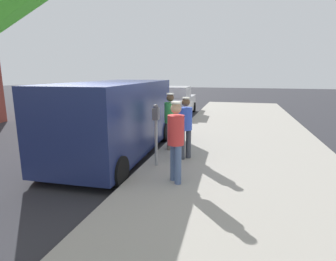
{
  "coord_description": "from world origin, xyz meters",
  "views": [
    {
      "loc": [
        3.26,
        -5.65,
        2.41
      ],
      "look_at": [
        1.65,
        0.51,
        1.05
      ],
      "focal_mm": 29.06,
      "sensor_mm": 36.0,
      "label": 1
    }
  ],
  "objects_px": {
    "parking_meter_near": "(156,125)",
    "parked_van": "(116,117)",
    "pedestrian_in_green": "(170,118)",
    "pedestrian_in_blue": "(186,124)",
    "pedestrian_in_red": "(176,137)",
    "parked_sedan_ahead": "(175,102)"
  },
  "relations": [
    {
      "from": "pedestrian_in_green",
      "to": "pedestrian_in_blue",
      "type": "height_order",
      "value": "pedestrian_in_green"
    },
    {
      "from": "parked_van",
      "to": "pedestrian_in_blue",
      "type": "bearing_deg",
      "value": -5.44
    },
    {
      "from": "pedestrian_in_green",
      "to": "parked_van",
      "type": "relative_size",
      "value": 0.32
    },
    {
      "from": "parked_van",
      "to": "parked_sedan_ahead",
      "type": "height_order",
      "value": "parked_van"
    },
    {
      "from": "parking_meter_near",
      "to": "parked_sedan_ahead",
      "type": "relative_size",
      "value": 0.34
    },
    {
      "from": "pedestrian_in_blue",
      "to": "parked_van",
      "type": "xyz_separation_m",
      "value": [
        -2.09,
        0.2,
        0.07
      ]
    },
    {
      "from": "parking_meter_near",
      "to": "parked_sedan_ahead",
      "type": "bearing_deg",
      "value": 100.27
    },
    {
      "from": "parking_meter_near",
      "to": "parked_van",
      "type": "relative_size",
      "value": 0.29
    },
    {
      "from": "pedestrian_in_green",
      "to": "pedestrian_in_blue",
      "type": "xyz_separation_m",
      "value": [
        0.62,
        -0.82,
        -0.02
      ]
    },
    {
      "from": "pedestrian_in_blue",
      "to": "parked_sedan_ahead",
      "type": "bearing_deg",
      "value": 105.09
    },
    {
      "from": "parking_meter_near",
      "to": "pedestrian_in_blue",
      "type": "xyz_separation_m",
      "value": [
        0.59,
        0.72,
        -0.1
      ]
    },
    {
      "from": "pedestrian_in_green",
      "to": "parked_van",
      "type": "bearing_deg",
      "value": -157.07
    },
    {
      "from": "parking_meter_near",
      "to": "parked_van",
      "type": "height_order",
      "value": "parked_van"
    },
    {
      "from": "pedestrian_in_blue",
      "to": "pedestrian_in_red",
      "type": "relative_size",
      "value": 0.97
    },
    {
      "from": "pedestrian_in_blue",
      "to": "parked_sedan_ahead",
      "type": "distance_m",
      "value": 8.42
    },
    {
      "from": "pedestrian_in_red",
      "to": "parked_van",
      "type": "distance_m",
      "value": 2.86
    },
    {
      "from": "parking_meter_near",
      "to": "parked_van",
      "type": "bearing_deg",
      "value": 148.41
    },
    {
      "from": "pedestrian_in_blue",
      "to": "pedestrian_in_green",
      "type": "bearing_deg",
      "value": 127.29
    },
    {
      "from": "pedestrian_in_green",
      "to": "parked_sedan_ahead",
      "type": "xyz_separation_m",
      "value": [
        -1.57,
        7.31,
        -0.36
      ]
    },
    {
      "from": "pedestrian_in_red",
      "to": "parked_sedan_ahead",
      "type": "bearing_deg",
      "value": 103.3
    },
    {
      "from": "parking_meter_near",
      "to": "pedestrian_in_green",
      "type": "xyz_separation_m",
      "value": [
        -0.04,
        1.54,
        -0.08
      ]
    },
    {
      "from": "pedestrian_in_red",
      "to": "parked_sedan_ahead",
      "type": "distance_m",
      "value": 10.02
    }
  ]
}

